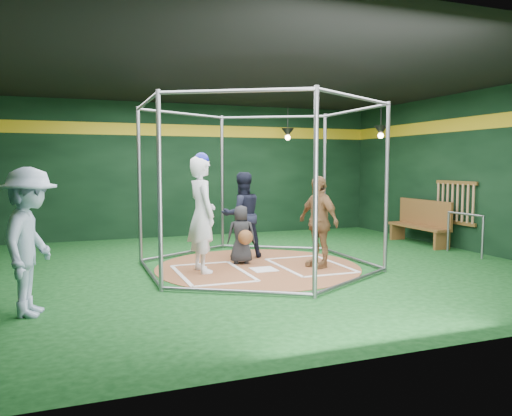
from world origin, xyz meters
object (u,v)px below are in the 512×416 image
object	(u,v)px
batter_figure	(202,213)
umpire	(242,215)
visitor_leopard	(318,222)
dugout_bench	(421,222)

from	to	relation	value
batter_figure	umpire	xyz separation A→B (m)	(1.10, 1.05, -0.17)
batter_figure	visitor_leopard	xyz separation A→B (m)	(2.12, -0.34, -0.19)
batter_figure	umpire	distance (m)	1.53
umpire	batter_figure	bearing A→B (deg)	42.87
umpire	dugout_bench	xyz separation A→B (m)	(4.60, 0.17, -0.34)
batter_figure	dugout_bench	distance (m)	5.86
visitor_leopard	umpire	world-z (taller)	umpire
umpire	visitor_leopard	bearing A→B (deg)	125.57
visitor_leopard	umpire	size ratio (longest dim) A/B	0.97
visitor_leopard	umpire	xyz separation A→B (m)	(-1.02, 1.39, 0.03)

